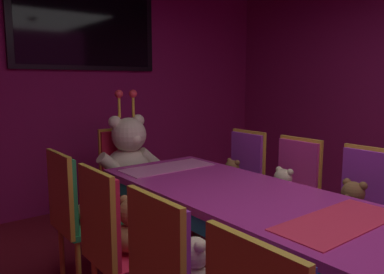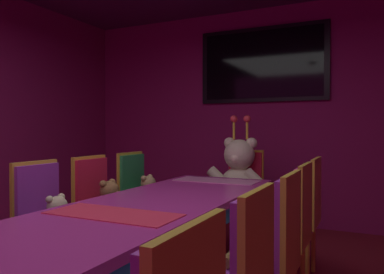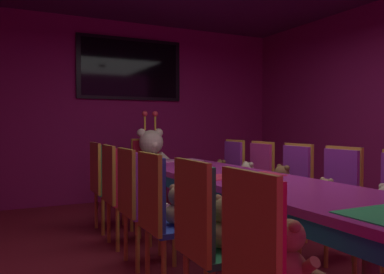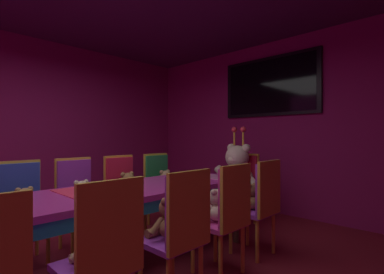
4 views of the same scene
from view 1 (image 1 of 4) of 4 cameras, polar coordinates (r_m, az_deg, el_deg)
The scene contains 16 objects.
wall_back at distance 4.55m, azimuth -15.66°, elevation 7.45°, with size 5.20×0.12×2.80m, color #8C1959.
banquet_table at distance 2.16m, azimuth 21.01°, elevation -13.83°, with size 0.90×3.64×0.75m.
teddy_left_3 at distance 1.87m, azimuth 0.57°, elevation -19.33°, with size 0.24×0.31×0.29m.
chair_left_4 at distance 2.25m, azimuth -12.09°, elevation -14.18°, with size 0.42×0.41×0.98m.
teddy_left_4 at distance 2.31m, azimuth -8.72°, elevation -13.37°, with size 0.27×0.35×0.33m.
chair_left_5 at distance 2.78m, azimuth -17.47°, elevation -9.96°, with size 0.42×0.41×0.98m.
teddy_left_5 at distance 2.83m, azimuth -14.68°, elevation -9.64°, with size 0.25×0.32×0.31m.
chair_right_3 at distance 3.02m, azimuth 24.18°, elevation -8.81°, with size 0.42×0.41×0.98m.
teddy_right_3 at distance 2.90m, azimuth 22.80°, elevation -9.51°, with size 0.26×0.33×0.32m.
chair_right_4 at distance 3.30m, azimuth 14.93°, elevation -6.90°, with size 0.42×0.41×0.98m.
teddy_right_4 at distance 3.20m, azimuth 13.34°, elevation -7.55°, with size 0.25×0.32×0.30m.
chair_right_5 at distance 3.67m, azimuth 7.56°, elevation -5.17°, with size 0.42×0.41×0.98m.
teddy_right_5 at distance 3.57m, azimuth 5.93°, elevation -5.83°, with size 0.23×0.29×0.28m.
throne_chair at distance 3.88m, azimuth -10.45°, elevation -4.47°, with size 0.41×0.42×0.98m.
king_teddy_bear at distance 3.70m, azimuth -9.29°, elevation -2.65°, with size 0.71×0.55×0.91m.
wall_tv at distance 4.50m, azimuth -15.53°, elevation 15.75°, with size 1.66×0.06×0.96m.
Camera 1 is at (-1.74, -1.00, 1.46)m, focal length 35.62 mm.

